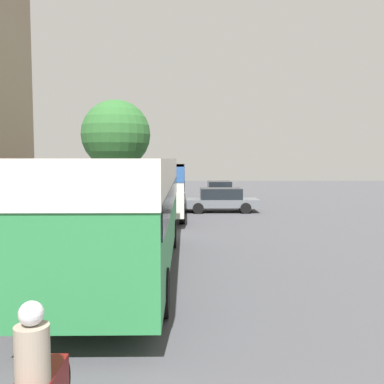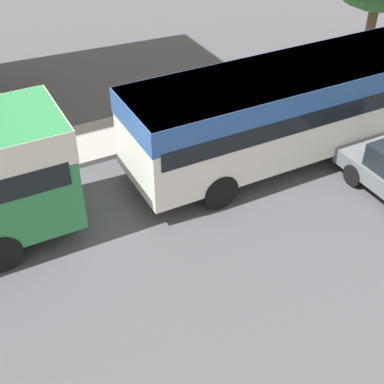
# 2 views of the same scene
# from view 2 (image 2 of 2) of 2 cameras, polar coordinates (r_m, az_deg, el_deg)

# --- Properties ---
(bus_following) EXTENTS (2.66, 9.97, 2.83)m
(bus_following) POSITION_cam_2_polar(r_m,az_deg,el_deg) (15.70, 10.79, 9.57)
(bus_following) COLOR silver
(bus_following) RESTS_ON ground_plane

